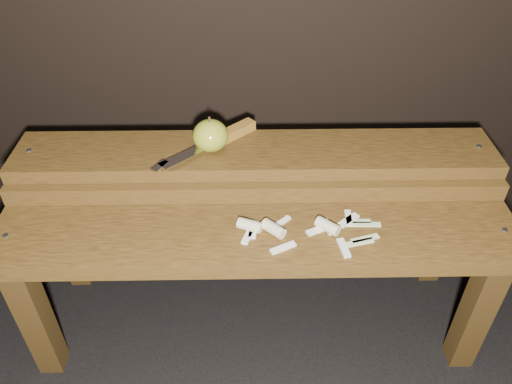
{
  "coord_description": "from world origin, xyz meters",
  "views": [
    {
      "loc": [
        -0.02,
        -0.86,
        1.19
      ],
      "look_at": [
        0.0,
        0.06,
        0.45
      ],
      "focal_mm": 35.0,
      "sensor_mm": 36.0,
      "label": 1
    }
  ],
  "objects_px": {
    "apple": "(210,136)",
    "knife": "(222,138)",
    "bench_front_tier": "(257,257)",
    "bench_rear_tier": "(255,177)"
  },
  "relations": [
    {
      "from": "bench_rear_tier",
      "to": "apple",
      "type": "bearing_deg",
      "value": 177.73
    },
    {
      "from": "apple",
      "to": "knife",
      "type": "relative_size",
      "value": 0.37
    },
    {
      "from": "bench_rear_tier",
      "to": "knife",
      "type": "height_order",
      "value": "knife"
    },
    {
      "from": "bench_rear_tier",
      "to": "knife",
      "type": "xyz_separation_m",
      "value": [
        -0.08,
        0.04,
        0.1
      ]
    },
    {
      "from": "bench_front_tier",
      "to": "knife",
      "type": "height_order",
      "value": "knife"
    },
    {
      "from": "apple",
      "to": "bench_rear_tier",
      "type": "bearing_deg",
      "value": -2.27
    },
    {
      "from": "bench_rear_tier",
      "to": "apple",
      "type": "relative_size",
      "value": 13.22
    },
    {
      "from": "apple",
      "to": "knife",
      "type": "xyz_separation_m",
      "value": [
        0.03,
        0.03,
        -0.03
      ]
    },
    {
      "from": "bench_front_tier",
      "to": "knife",
      "type": "distance_m",
      "value": 0.32
    },
    {
      "from": "bench_front_tier",
      "to": "apple",
      "type": "relative_size",
      "value": 13.22
    }
  ]
}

